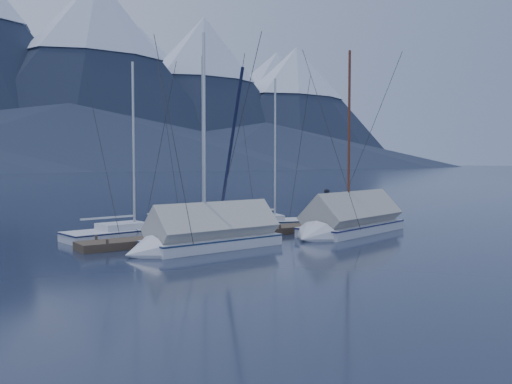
{
  "coord_description": "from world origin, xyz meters",
  "views": [
    {
      "loc": [
        -15.64,
        -20.5,
        3.72
      ],
      "look_at": [
        0.0,
        2.0,
        2.2
      ],
      "focal_mm": 38.0,
      "sensor_mm": 36.0,
      "label": 1
    }
  ],
  "objects_px": {
    "sailboat_open_left": "(144,233)",
    "sailboat_open_mid": "(213,229)",
    "sailboat_covered_far": "(202,238)",
    "sailboat_covered_near": "(346,224)",
    "person": "(327,205)",
    "sailboat_open_right": "(283,225)"
  },
  "relations": [
    {
      "from": "sailboat_open_left",
      "to": "sailboat_open_mid",
      "type": "relative_size",
      "value": 0.94
    },
    {
      "from": "sailboat_open_left",
      "to": "sailboat_covered_far",
      "type": "relative_size",
      "value": 0.94
    },
    {
      "from": "sailboat_open_left",
      "to": "sailboat_covered_far",
      "type": "distance_m",
      "value": 5.34
    },
    {
      "from": "sailboat_open_left",
      "to": "sailboat_open_mid",
      "type": "distance_m",
      "value": 3.64
    },
    {
      "from": "sailboat_open_left",
      "to": "sailboat_covered_near",
      "type": "xyz_separation_m",
      "value": [
        8.99,
        -5.19,
        0.36
      ]
    },
    {
      "from": "sailboat_open_mid",
      "to": "sailboat_covered_near",
      "type": "relative_size",
      "value": 0.96
    },
    {
      "from": "sailboat_open_left",
      "to": "person",
      "type": "xyz_separation_m",
      "value": [
        10.12,
        -2.46,
        1.1
      ]
    },
    {
      "from": "sailboat_open_left",
      "to": "sailboat_open_mid",
      "type": "xyz_separation_m",
      "value": [
        3.54,
        -0.83,
        0.01
      ]
    },
    {
      "from": "sailboat_open_mid",
      "to": "person",
      "type": "height_order",
      "value": "sailboat_open_mid"
    },
    {
      "from": "sailboat_open_right",
      "to": "sailboat_covered_far",
      "type": "height_order",
      "value": "sailboat_covered_far"
    },
    {
      "from": "sailboat_open_left",
      "to": "sailboat_open_right",
      "type": "xyz_separation_m",
      "value": [
        7.99,
        -1.11,
        -0.0
      ]
    },
    {
      "from": "sailboat_open_left",
      "to": "person",
      "type": "distance_m",
      "value": 10.47
    },
    {
      "from": "sailboat_open_left",
      "to": "sailboat_covered_far",
      "type": "xyz_separation_m",
      "value": [
        0.39,
        -5.31,
        0.32
      ]
    },
    {
      "from": "sailboat_open_right",
      "to": "person",
      "type": "bearing_deg",
      "value": -32.47
    },
    {
      "from": "sailboat_open_mid",
      "to": "person",
      "type": "distance_m",
      "value": 6.86
    },
    {
      "from": "sailboat_open_mid",
      "to": "sailboat_open_left",
      "type": "bearing_deg",
      "value": 166.8
    },
    {
      "from": "sailboat_open_right",
      "to": "sailboat_covered_near",
      "type": "relative_size",
      "value": 0.88
    },
    {
      "from": "sailboat_covered_near",
      "to": "person",
      "type": "xyz_separation_m",
      "value": [
        1.13,
        2.73,
        0.74
      ]
    },
    {
      "from": "sailboat_open_mid",
      "to": "sailboat_covered_far",
      "type": "xyz_separation_m",
      "value": [
        -3.15,
        -4.48,
        0.31
      ]
    },
    {
      "from": "sailboat_open_right",
      "to": "sailboat_covered_far",
      "type": "bearing_deg",
      "value": -151.04
    },
    {
      "from": "sailboat_covered_near",
      "to": "sailboat_open_mid",
      "type": "bearing_deg",
      "value": 141.3
    },
    {
      "from": "sailboat_open_right",
      "to": "sailboat_covered_near",
      "type": "height_order",
      "value": "sailboat_covered_near"
    }
  ]
}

